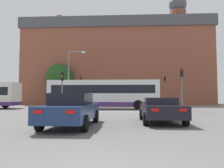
{
  "coord_description": "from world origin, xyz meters",
  "views": [
    {
      "loc": [
        0.22,
        -3.09,
        1.31
      ],
      "look_at": [
        -0.97,
        19.68,
        2.69
      ],
      "focal_mm": 35.0,
      "sensor_mm": 36.0,
      "label": 1
    }
  ],
  "objects_px": {
    "traffic_light_far_right": "(165,86)",
    "car_saloon_left": "(72,109)",
    "street_lamp_junction": "(72,73)",
    "pedestrian_waiting": "(55,99)",
    "car_roadster_right": "(161,110)",
    "traffic_light_near_left": "(62,85)",
    "traffic_light_near_right": "(182,82)",
    "bus_crossing_lead": "(104,94)",
    "traffic_light_far_left": "(81,86)",
    "pedestrian_walking_east": "(146,100)"
  },
  "relations": [
    {
      "from": "traffic_light_far_left",
      "to": "pedestrian_walking_east",
      "type": "relative_size",
      "value": 2.69
    },
    {
      "from": "car_saloon_left",
      "to": "traffic_light_near_left",
      "type": "height_order",
      "value": "traffic_light_near_left"
    },
    {
      "from": "traffic_light_far_right",
      "to": "street_lamp_junction",
      "type": "distance_m",
      "value": 13.59
    },
    {
      "from": "street_lamp_junction",
      "to": "pedestrian_walking_east",
      "type": "xyz_separation_m",
      "value": [
        9.29,
        7.87,
        -3.2
      ]
    },
    {
      "from": "traffic_light_far_right",
      "to": "pedestrian_walking_east",
      "type": "bearing_deg",
      "value": 152.94
    },
    {
      "from": "car_roadster_right",
      "to": "pedestrian_walking_east",
      "type": "height_order",
      "value": "pedestrian_walking_east"
    },
    {
      "from": "bus_crossing_lead",
      "to": "pedestrian_walking_east",
      "type": "bearing_deg",
      "value": -34.85
    },
    {
      "from": "traffic_light_near_left",
      "to": "traffic_light_near_right",
      "type": "height_order",
      "value": "traffic_light_near_right"
    },
    {
      "from": "car_roadster_right",
      "to": "bus_crossing_lead",
      "type": "height_order",
      "value": "bus_crossing_lead"
    },
    {
      "from": "traffic_light_far_right",
      "to": "traffic_light_near_left",
      "type": "bearing_deg",
      "value": -137.06
    },
    {
      "from": "street_lamp_junction",
      "to": "pedestrian_waiting",
      "type": "bearing_deg",
      "value": 121.13
    },
    {
      "from": "car_saloon_left",
      "to": "street_lamp_junction",
      "type": "relative_size",
      "value": 0.74
    },
    {
      "from": "bus_crossing_lead",
      "to": "traffic_light_far_right",
      "type": "bearing_deg",
      "value": -50.32
    },
    {
      "from": "car_saloon_left",
      "to": "bus_crossing_lead",
      "type": "relative_size",
      "value": 0.41
    },
    {
      "from": "car_roadster_right",
      "to": "traffic_light_far_right",
      "type": "distance_m",
      "value": 20.18
    },
    {
      "from": "traffic_light_near_left",
      "to": "traffic_light_far_right",
      "type": "xyz_separation_m",
      "value": [
        11.69,
        10.88,
        0.34
      ]
    },
    {
      "from": "car_roadster_right",
      "to": "car_saloon_left",
      "type": "bearing_deg",
      "value": -157.66
    },
    {
      "from": "traffic_light_far_left",
      "to": "traffic_light_far_right",
      "type": "distance_m",
      "value": 12.21
    },
    {
      "from": "car_saloon_left",
      "to": "street_lamp_junction",
      "type": "distance_m",
      "value": 15.59
    },
    {
      "from": "street_lamp_junction",
      "to": "pedestrian_waiting",
      "type": "relative_size",
      "value": 3.73
    },
    {
      "from": "car_roadster_right",
      "to": "pedestrian_waiting",
      "type": "relative_size",
      "value": 2.39
    },
    {
      "from": "bus_crossing_lead",
      "to": "traffic_light_far_left",
      "type": "xyz_separation_m",
      "value": [
        -4.07,
        7.31,
        1.19
      ]
    },
    {
      "from": "traffic_light_far_left",
      "to": "pedestrian_walking_east",
      "type": "xyz_separation_m",
      "value": [
        9.66,
        0.73,
        -1.97
      ]
    },
    {
      "from": "bus_crossing_lead",
      "to": "traffic_light_near_right",
      "type": "relative_size",
      "value": 3.09
    },
    {
      "from": "car_saloon_left",
      "to": "traffic_light_far_right",
      "type": "distance_m",
      "value": 22.99
    },
    {
      "from": "traffic_light_far_left",
      "to": "pedestrian_walking_east",
      "type": "bearing_deg",
      "value": 4.3
    },
    {
      "from": "street_lamp_junction",
      "to": "traffic_light_far_left",
      "type": "bearing_deg",
      "value": 92.98
    },
    {
      "from": "pedestrian_waiting",
      "to": "traffic_light_near_right",
      "type": "bearing_deg",
      "value": -128.97
    },
    {
      "from": "traffic_light_far_left",
      "to": "traffic_light_near_right",
      "type": "distance_m",
      "value": 16.51
    },
    {
      "from": "traffic_light_near_left",
      "to": "street_lamp_junction",
      "type": "height_order",
      "value": "street_lamp_junction"
    },
    {
      "from": "pedestrian_waiting",
      "to": "car_saloon_left",
      "type": "bearing_deg",
      "value": -162.68
    },
    {
      "from": "traffic_light_near_left",
      "to": "street_lamp_junction",
      "type": "xyz_separation_m",
      "value": [
        -0.13,
        4.3,
        1.63
      ]
    },
    {
      "from": "car_roadster_right",
      "to": "traffic_light_near_right",
      "type": "relative_size",
      "value": 1.09
    },
    {
      "from": "traffic_light_far_right",
      "to": "pedestrian_walking_east",
      "type": "height_order",
      "value": "traffic_light_far_right"
    },
    {
      "from": "car_roadster_right",
      "to": "traffic_light_near_left",
      "type": "height_order",
      "value": "traffic_light_near_left"
    },
    {
      "from": "car_roadster_right",
      "to": "traffic_light_near_left",
      "type": "distance_m",
      "value": 11.86
    },
    {
      "from": "bus_crossing_lead",
      "to": "pedestrian_walking_east",
      "type": "height_order",
      "value": "bus_crossing_lead"
    },
    {
      "from": "traffic_light_far_right",
      "to": "car_saloon_left",
      "type": "bearing_deg",
      "value": -111.05
    },
    {
      "from": "traffic_light_near_right",
      "to": "pedestrian_waiting",
      "type": "distance_m",
      "value": 19.16
    },
    {
      "from": "car_saloon_left",
      "to": "street_lamp_junction",
      "type": "xyz_separation_m",
      "value": [
        -3.6,
        14.79,
        3.37
      ]
    },
    {
      "from": "traffic_light_far_right",
      "to": "pedestrian_waiting",
      "type": "distance_m",
      "value": 16.02
    },
    {
      "from": "pedestrian_walking_east",
      "to": "traffic_light_near_right",
      "type": "bearing_deg",
      "value": 32.81
    },
    {
      "from": "traffic_light_near_left",
      "to": "car_roadster_right",
      "type": "bearing_deg",
      "value": -48.67
    },
    {
      "from": "bus_crossing_lead",
      "to": "pedestrian_waiting",
      "type": "relative_size",
      "value": 6.76
    },
    {
      "from": "car_roadster_right",
      "to": "traffic_light_far_right",
      "type": "bearing_deg",
      "value": 79.33
    },
    {
      "from": "bus_crossing_lead",
      "to": "street_lamp_junction",
      "type": "height_order",
      "value": "street_lamp_junction"
    },
    {
      "from": "car_saloon_left",
      "to": "pedestrian_waiting",
      "type": "bearing_deg",
      "value": 110.44
    },
    {
      "from": "traffic_light_near_right",
      "to": "pedestrian_waiting",
      "type": "xyz_separation_m",
      "value": [
        -15.32,
        11.4,
        -1.59
      ]
    },
    {
      "from": "car_roadster_right",
      "to": "traffic_light_near_left",
      "type": "xyz_separation_m",
      "value": [
        -7.74,
        8.8,
        1.84
      ]
    },
    {
      "from": "car_roadster_right",
      "to": "traffic_light_near_left",
      "type": "relative_size",
      "value": 1.17
    }
  ]
}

